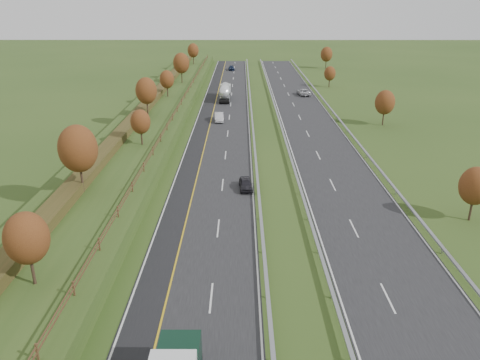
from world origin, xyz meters
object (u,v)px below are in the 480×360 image
at_px(car_dark_near, 246,184).
at_px(car_silver_mid, 219,117).
at_px(car_small_far, 231,68).
at_px(road_tanker, 225,92).
at_px(car_oncoming, 304,92).

bearing_deg(car_dark_near, car_silver_mid, 94.42).
xyz_separation_m(car_dark_near, car_small_far, (-3.79, 102.41, -0.00)).
distance_m(road_tanker, car_oncoming, 19.72).
relative_size(road_tanker, car_dark_near, 2.85).
distance_m(road_tanker, car_small_far, 47.42).
bearing_deg(road_tanker, car_oncoming, 15.22).
relative_size(road_tanker, car_silver_mid, 2.33).
xyz_separation_m(car_dark_near, car_silver_mid, (-4.83, 34.42, 0.12)).
xyz_separation_m(road_tanker, car_silver_mid, (-0.46, -20.58, -1.03)).
xyz_separation_m(road_tanker, car_small_far, (0.58, 47.41, -1.16)).
xyz_separation_m(road_tanker, car_dark_near, (4.37, -55.00, -1.15)).
bearing_deg(car_oncoming, car_silver_mid, 46.73).
relative_size(car_silver_mid, car_small_far, 1.05).
distance_m(road_tanker, car_dark_near, 55.19).
distance_m(car_small_far, car_oncoming, 46.08).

